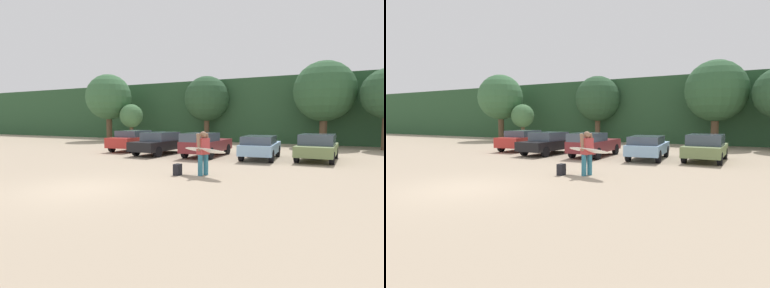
% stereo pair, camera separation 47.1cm
% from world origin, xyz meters
% --- Properties ---
extents(ground_plane, '(120.00, 120.00, 0.00)m').
position_xyz_m(ground_plane, '(0.00, 0.00, 0.00)').
color(ground_plane, tan).
extents(hillside_ridge, '(108.00, 12.00, 6.20)m').
position_xyz_m(hillside_ridge, '(0.00, 28.35, 3.10)').
color(hillside_ridge, '#284C2D').
rests_on(hillside_ridge, ground_plane).
extents(tree_far_right, '(4.73, 4.73, 6.94)m').
position_xyz_m(tree_far_right, '(-15.32, 18.61, 4.55)').
color(tree_far_right, brown).
rests_on(tree_far_right, ground_plane).
extents(tree_far_left, '(2.35, 2.35, 3.77)m').
position_xyz_m(tree_far_left, '(-12.32, 18.53, 2.57)').
color(tree_far_left, brown).
rests_on(tree_far_left, ground_plane).
extents(tree_center, '(4.42, 4.42, 6.49)m').
position_xyz_m(tree_center, '(-5.31, 21.50, 4.26)').
color(tree_center, brown).
rests_on(tree_center, ground_plane).
extents(tree_ridge_back, '(4.88, 4.88, 6.95)m').
position_xyz_m(tree_ridge_back, '(5.51, 20.59, 4.48)').
color(tree_ridge_back, brown).
rests_on(tree_ridge_back, ground_plane).
extents(parked_car_red, '(2.19, 4.33, 1.44)m').
position_xyz_m(parked_car_red, '(-6.33, 10.98, 0.78)').
color(parked_car_red, '#B72D28').
rests_on(parked_car_red, ground_plane).
extents(parked_car_black, '(1.92, 4.67, 1.42)m').
position_xyz_m(parked_car_black, '(-3.24, 9.85, 0.74)').
color(parked_car_black, black).
rests_on(parked_car_black, ground_plane).
extents(parked_car_maroon, '(1.90, 4.41, 1.45)m').
position_xyz_m(parked_car_maroon, '(-0.15, 9.94, 0.77)').
color(parked_car_maroon, maroon).
rests_on(parked_car_maroon, ground_plane).
extents(parked_car_sky_blue, '(2.15, 4.47, 1.33)m').
position_xyz_m(parked_car_sky_blue, '(3.09, 10.22, 0.73)').
color(parked_car_sky_blue, '#84ADD1').
rests_on(parked_car_sky_blue, ground_plane).
extents(parked_car_olive_green, '(1.94, 4.18, 1.43)m').
position_xyz_m(parked_car_olive_green, '(6.00, 10.99, 0.75)').
color(parked_car_olive_green, '#6B7F4C').
rests_on(parked_car_olive_green, ground_plane).
extents(person_adult, '(0.46, 0.73, 1.75)m').
position_xyz_m(person_adult, '(2.42, 4.11, 0.99)').
color(person_adult, teal).
rests_on(person_adult, ground_plane).
extents(surfboard_white, '(2.21, 1.23, 0.29)m').
position_xyz_m(surfboard_white, '(2.50, 4.06, 1.01)').
color(surfboard_white, white).
extents(backpack_dropped, '(0.24, 0.34, 0.45)m').
position_xyz_m(backpack_dropped, '(1.49, 3.69, 0.22)').
color(backpack_dropped, black).
rests_on(backpack_dropped, ground_plane).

